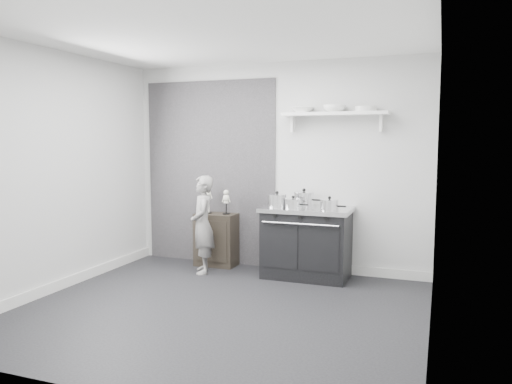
# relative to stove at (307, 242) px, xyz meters

# --- Properties ---
(ground) EXTENTS (4.00, 4.00, 0.00)m
(ground) POSITION_rel_stove_xyz_m (-0.52, -1.48, -0.44)
(ground) COLOR black
(ground) RESTS_ON ground
(room_shell) EXTENTS (4.02, 3.62, 2.71)m
(room_shell) POSITION_rel_stove_xyz_m (-0.61, -1.33, 1.20)
(room_shell) COLOR #BAB9B7
(room_shell) RESTS_ON ground
(wall_shelf) EXTENTS (1.30, 0.26, 0.24)m
(wall_shelf) POSITION_rel_stove_xyz_m (0.28, 0.20, 1.57)
(wall_shelf) COLOR white
(wall_shelf) RESTS_ON room_shell
(stove) EXTENTS (1.09, 0.68, 0.88)m
(stove) POSITION_rel_stove_xyz_m (0.00, 0.00, 0.00)
(stove) COLOR black
(stove) RESTS_ON ground
(side_cabinet) EXTENTS (0.55, 0.32, 0.71)m
(side_cabinet) POSITION_rel_stove_xyz_m (-1.30, 0.13, -0.09)
(side_cabinet) COLOR black
(side_cabinet) RESTS_ON ground
(child) EXTENTS (0.48, 0.54, 1.25)m
(child) POSITION_rel_stove_xyz_m (-1.30, -0.27, 0.18)
(child) COLOR gray
(child) RESTS_ON ground
(pot_front_left) EXTENTS (0.32, 0.23, 0.20)m
(pot_front_left) POSITION_rel_stove_xyz_m (-0.35, -0.12, 0.52)
(pot_front_left) COLOR silver
(pot_front_left) RESTS_ON stove
(pot_back_left) EXTENTS (0.34, 0.25, 0.22)m
(pot_back_left) POSITION_rel_stove_xyz_m (-0.07, 0.12, 0.52)
(pot_back_left) COLOR silver
(pot_back_left) RESTS_ON stove
(pot_front_right) EXTENTS (0.31, 0.22, 0.17)m
(pot_front_right) POSITION_rel_stove_xyz_m (0.32, -0.20, 0.50)
(pot_front_right) COLOR silver
(pot_front_right) RESTS_ON stove
(pot_front_center) EXTENTS (0.29, 0.21, 0.16)m
(pot_front_center) POSITION_rel_stove_xyz_m (-0.13, -0.16, 0.50)
(pot_front_center) COLOR silver
(pot_front_center) RESTS_ON stove
(skeleton_full) EXTENTS (0.13, 0.08, 0.47)m
(skeleton_full) POSITION_rel_stove_xyz_m (-1.43, 0.13, 0.51)
(skeleton_full) COLOR beige
(skeleton_full) RESTS_ON side_cabinet
(skeleton_torso) EXTENTS (0.11, 0.07, 0.38)m
(skeleton_torso) POSITION_rel_stove_xyz_m (-1.15, 0.13, 0.46)
(skeleton_torso) COLOR beige
(skeleton_torso) RESTS_ON side_cabinet
(bowl_large) EXTENTS (0.28, 0.28, 0.07)m
(bowl_large) POSITION_rel_stove_xyz_m (-0.13, 0.19, 1.63)
(bowl_large) COLOR white
(bowl_large) RESTS_ON wall_shelf
(bowl_small) EXTENTS (0.27, 0.27, 0.08)m
(bowl_small) POSITION_rel_stove_xyz_m (0.28, 0.19, 1.64)
(bowl_small) COLOR white
(bowl_small) RESTS_ON wall_shelf
(plate_stack) EXTENTS (0.26, 0.26, 0.06)m
(plate_stack) POSITION_rel_stove_xyz_m (0.66, 0.19, 1.63)
(plate_stack) COLOR silver
(plate_stack) RESTS_ON wall_shelf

